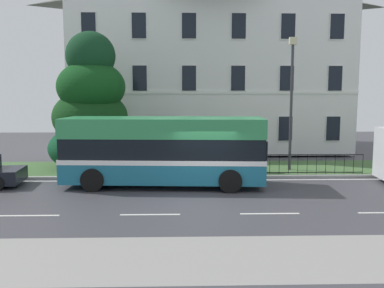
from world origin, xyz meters
The scene contains 7 objects.
ground_plane centered at (0.00, 0.78, -0.02)m, with size 60.00×56.00×0.18m.
georgian_townhouse centered at (1.06, 15.50, 6.46)m, with size 18.40×10.38×12.59m.
iron_verge_railing centered at (1.06, 4.40, 0.62)m, with size 13.66×0.04×0.97m.
evergreen_tree centered at (-5.75, 6.92, 2.96)m, with size 4.36×4.48×7.31m.
single_decker_bus centered at (-1.70, 2.55, 1.57)m, with size 8.73×3.07×2.97m.
street_lamp_post centered at (4.60, 5.59, 3.93)m, with size 0.36×0.24×6.65m.
litter_bin centered at (2.85, 4.95, 0.68)m, with size 0.54×0.54×1.12m.
Camera 1 is at (-0.99, -15.23, 3.99)m, focal length 38.81 mm.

